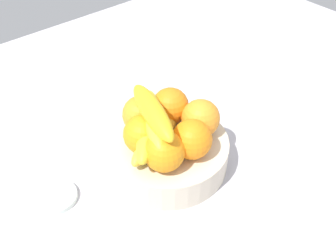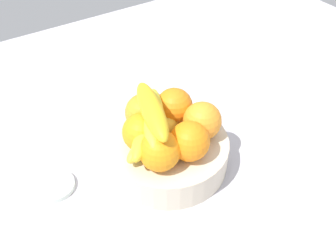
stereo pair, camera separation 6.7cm
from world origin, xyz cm
name	(u,v)px [view 2 (the right image)]	position (x,y,z in cm)	size (l,w,h in cm)	color
ground_plane	(170,166)	(0.00, 0.00, -1.50)	(180.00, 140.00, 3.00)	#B7B3BC
fruit_bowl	(168,152)	(0.58, 0.15, 3.13)	(24.30, 24.30, 6.26)	beige
orange_front_left	(202,121)	(-5.92, 2.32, 10.05)	(7.57, 7.57, 7.57)	orange
orange_front_right	(174,106)	(-3.90, -4.41, 10.05)	(7.57, 7.57, 7.57)	orange
orange_center	(144,112)	(2.20, -6.09, 10.05)	(7.57, 7.57, 7.57)	orange
orange_back_left	(142,132)	(5.44, -1.23, 10.05)	(7.57, 7.57, 7.57)	orange
orange_back_right	(160,151)	(5.32, 4.69, 10.05)	(7.57, 7.57, 7.57)	orange
orange_top_stack	(190,141)	(-0.57, 5.58, 10.05)	(7.57, 7.57, 7.57)	orange
banana_bunch	(152,123)	(3.40, -0.85, 11.56)	(17.67, 17.53, 10.60)	gold
jar_lid	(54,186)	(22.62, -6.53, 0.51)	(7.94, 7.94, 1.02)	white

